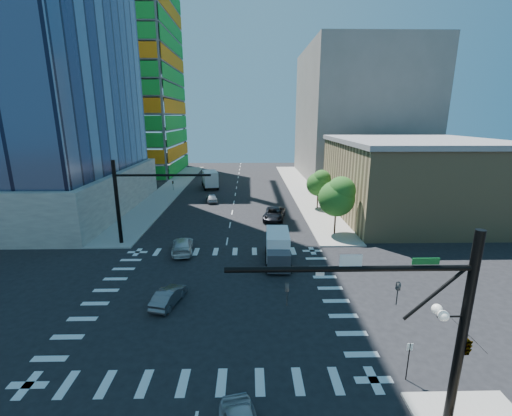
{
  "coord_description": "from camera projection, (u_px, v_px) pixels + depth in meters",
  "views": [
    {
      "loc": [
        2.5,
        -23.93,
        13.38
      ],
      "look_at": [
        3.15,
        8.0,
        4.89
      ],
      "focal_mm": 24.0,
      "sensor_mm": 36.0,
      "label": 1
    }
  ],
  "objects": [
    {
      "name": "sidewalk_nw",
      "position": [
        170.0,
        190.0,
        64.89
      ],
      "size": [
        5.0,
        60.0,
        0.15
      ],
      "primitive_type": "cube",
      "color": "gray",
      "rests_on": "ground"
    },
    {
      "name": "signal_mast_nw",
      "position": [
        131.0,
        195.0,
        36.01
      ],
      "size": [
        10.2,
        0.4,
        9.0
      ],
      "color": "black",
      "rests_on": "sidewalk_nw"
    },
    {
      "name": "signal_mast_se",
      "position": [
        443.0,
        324.0,
        14.32
      ],
      "size": [
        10.51,
        2.48,
        9.0
      ],
      "color": "black",
      "rests_on": "sidewalk_se"
    },
    {
      "name": "car_nb_far",
      "position": [
        274.0,
        214.0,
        46.03
      ],
      "size": [
        3.58,
        6.06,
        1.58
      ],
      "primitive_type": "imported",
      "rotation": [
        0.0,
        0.0,
        -0.18
      ],
      "color": "black",
      "rests_on": "ground"
    },
    {
      "name": "car_sb_cross",
      "position": [
        169.0,
        296.0,
        25.17
      ],
      "size": [
        2.2,
        3.98,
        1.24
      ],
      "primitive_type": "imported",
      "rotation": [
        0.0,
        0.0,
        2.9
      ],
      "color": "#535359",
      "rests_on": "ground"
    },
    {
      "name": "box_truck_far",
      "position": [
        210.0,
        180.0,
        66.9
      ],
      "size": [
        4.05,
        6.85,
        3.36
      ],
      "rotation": [
        0.0,
        0.0,
        3.36
      ],
      "color": "black",
      "rests_on": "ground"
    },
    {
      "name": "sidewalk_ne",
      "position": [
        301.0,
        189.0,
        65.39
      ],
      "size": [
        5.0,
        60.0,
        0.15
      ],
      "primitive_type": "cube",
      "color": "gray",
      "rests_on": "ground"
    },
    {
      "name": "commercial_building",
      "position": [
        413.0,
        178.0,
        46.89
      ],
      "size": [
        20.5,
        22.5,
        10.6
      ],
      "color": "#8F7C53",
      "rests_on": "ground"
    },
    {
      "name": "ground",
      "position": [
        218.0,
        296.0,
        26.51
      ],
      "size": [
        160.0,
        160.0,
        0.0
      ],
      "primitive_type": "plane",
      "color": "black",
      "rests_on": "ground"
    },
    {
      "name": "construction_building",
      "position": [
        120.0,
        67.0,
        79.49
      ],
      "size": [
        25.16,
        34.5,
        70.6
      ],
      "color": "slate",
      "rests_on": "ground"
    },
    {
      "name": "box_truck_near",
      "position": [
        278.0,
        251.0,
        32.01
      ],
      "size": [
        2.55,
        5.51,
        2.84
      ],
      "rotation": [
        0.0,
        0.0,
        -0.05
      ],
      "color": "black",
      "rests_on": "ground"
    },
    {
      "name": "road_markings",
      "position": [
        218.0,
        296.0,
        26.51
      ],
      "size": [
        20.0,
        20.0,
        0.01
      ],
      "primitive_type": "cube",
      "color": "silver",
      "rests_on": "ground"
    },
    {
      "name": "car_sb_mid",
      "position": [
        212.0,
        198.0,
        55.73
      ],
      "size": [
        2.45,
        4.32,
        1.38
      ],
      "primitive_type": "imported",
      "rotation": [
        0.0,
        0.0,
        3.35
      ],
      "color": "#AEAFB6",
      "rests_on": "ground"
    },
    {
      "name": "bg_building_ne",
      "position": [
        358.0,
        114.0,
        76.59
      ],
      "size": [
        24.0,
        30.0,
        28.0
      ],
      "primitive_type": "cube",
      "color": "slate",
      "rests_on": "ground"
    },
    {
      "name": "no_parking_sign",
      "position": [
        409.0,
        357.0,
        17.67
      ],
      "size": [
        0.3,
        0.06,
        2.2
      ],
      "color": "black",
      "rests_on": "ground"
    },
    {
      "name": "tree_south",
      "position": [
        338.0,
        196.0,
        38.99
      ],
      "size": [
        4.16,
        4.16,
        6.82
      ],
      "color": "#382316",
      "rests_on": "sidewalk_ne"
    },
    {
      "name": "car_sb_near",
      "position": [
        183.0,
        245.0,
        34.9
      ],
      "size": [
        2.72,
        5.24,
        1.45
      ],
      "primitive_type": "imported",
      "rotation": [
        0.0,
        0.0,
        3.28
      ],
      "color": "silver",
      "rests_on": "ground"
    },
    {
      "name": "tree_north",
      "position": [
        319.0,
        183.0,
        50.77
      ],
      "size": [
        3.54,
        3.52,
        5.78
      ],
      "color": "#382316",
      "rests_on": "sidewalk_ne"
    }
  ]
}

